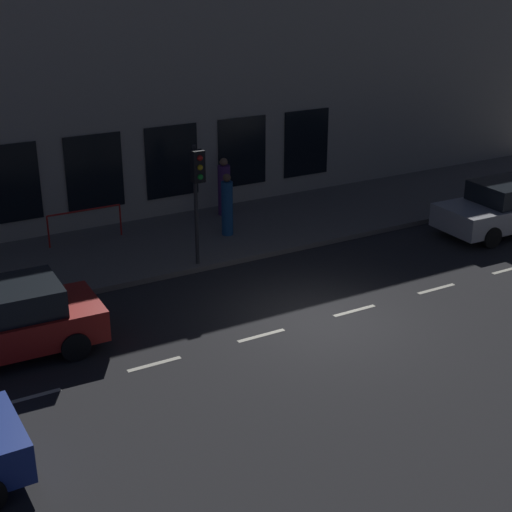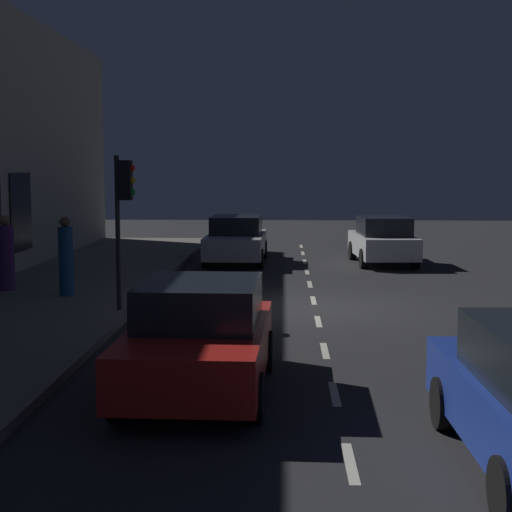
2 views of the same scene
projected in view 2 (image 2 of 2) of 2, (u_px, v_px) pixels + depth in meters
ground_plane at (315, 308)px, 17.74m from camera, size 60.00×60.00×0.00m
sidewalk at (45, 303)px, 17.95m from camera, size 4.50×32.00×0.15m
lane_centre_line at (313, 300)px, 18.73m from camera, size 0.12×27.20×0.01m
traffic_light at (124, 196)px, 16.45m from camera, size 0.45×0.32×3.30m
parked_car_0 at (200, 337)px, 11.01m from camera, size 2.05×4.12×1.58m
parked_car_1 at (383, 240)px, 25.78m from camera, size 2.04×4.00×1.58m
parked_car_2 at (236, 239)px, 26.09m from camera, size 2.02×4.39×1.58m
pedestrian_0 at (6, 256)px, 19.29m from camera, size 0.43×0.43×1.87m
pedestrian_1 at (66, 259)px, 18.45m from camera, size 0.42×0.42×1.89m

